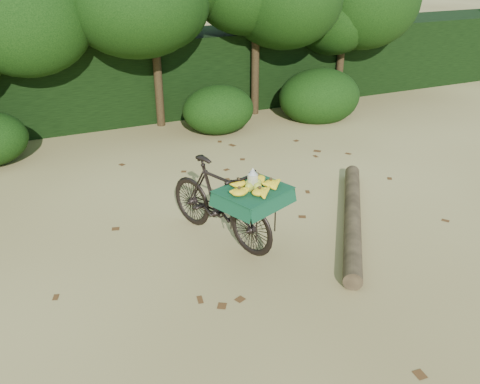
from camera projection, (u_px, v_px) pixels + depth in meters
name	position (u px, v px, depth m)	size (l,w,h in m)	color
ground	(234.00, 243.00, 6.86)	(80.00, 80.00, 0.00)	tan
vendor_bicycle	(221.00, 201.00, 6.71)	(1.32, 1.99, 1.14)	black
fallen_log	(353.00, 216.00, 7.30)	(0.23, 0.23, 3.25)	brown
hedge_backdrop	(125.00, 77.00, 11.64)	(26.00, 1.80, 1.80)	black
tree_row	(96.00, 35.00, 10.27)	(14.50, 2.00, 4.00)	black
bush_clumps	(173.00, 118.00, 10.38)	(8.80, 1.70, 0.90)	black
leaf_litter	(216.00, 221.00, 7.40)	(7.00, 7.30, 0.01)	#4C2D14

